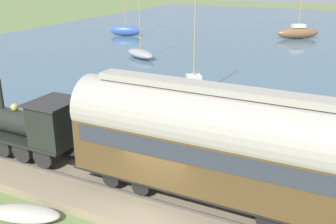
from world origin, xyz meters
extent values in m
plane|color=#607542|center=(0.00, 0.00, 0.00)|extent=(200.00, 200.00, 0.00)
cube|color=#426075|center=(44.19, 0.00, 0.00)|extent=(80.00, 80.00, 0.01)
cube|color=#84755B|center=(1.46, 0.00, 0.20)|extent=(4.87, 56.00, 0.40)
cube|color=#4C4742|center=(0.70, 0.00, 0.46)|extent=(0.07, 54.88, 0.12)
cube|color=#4C4742|center=(2.22, 0.00, 0.46)|extent=(0.07, 54.88, 0.12)
cylinder|color=black|center=(0.70, 5.75, 1.03)|extent=(0.12, 1.02, 1.02)
cylinder|color=black|center=(2.22, 5.75, 1.03)|extent=(0.12, 1.02, 1.02)
cylinder|color=black|center=(0.70, 6.99, 1.03)|extent=(0.12, 1.02, 1.02)
cylinder|color=black|center=(2.22, 6.99, 1.03)|extent=(0.12, 1.02, 1.02)
cylinder|color=black|center=(0.70, 8.23, 1.03)|extent=(0.12, 1.02, 1.02)
cylinder|color=black|center=(2.22, 8.23, 1.03)|extent=(0.12, 1.02, 1.02)
cube|color=black|center=(1.46, 6.99, 1.44)|extent=(2.02, 4.51, 0.12)
cylinder|color=black|center=(1.46, 7.89, 2.07)|extent=(1.14, 2.70, 1.14)
cylinder|color=black|center=(1.46, 8.71, 3.33)|extent=(0.21, 0.21, 1.39)
sphere|color=tan|center=(1.46, 7.89, 2.78)|extent=(0.36, 0.36, 0.36)
cube|color=black|center=(1.46, 5.53, 2.42)|extent=(1.92, 1.58, 1.84)
cube|color=#282828|center=(1.46, 5.53, 3.39)|extent=(2.12, 1.82, 0.10)
cylinder|color=black|center=(2.22, -5.40, 0.90)|extent=(0.12, 0.76, 0.76)
cylinder|color=black|center=(0.70, -4.05, 0.90)|extent=(0.12, 0.76, 0.76)
cylinder|color=black|center=(2.22, -4.05, 0.90)|extent=(0.12, 0.76, 0.76)
cylinder|color=black|center=(0.70, 0.83, 0.90)|extent=(0.12, 0.76, 0.76)
cylinder|color=black|center=(2.22, 0.83, 0.90)|extent=(0.12, 0.76, 0.76)
cylinder|color=black|center=(0.70, 2.18, 0.90)|extent=(0.12, 0.76, 0.76)
cylinder|color=black|center=(2.22, 2.18, 0.90)|extent=(0.12, 0.76, 0.76)
cube|color=black|center=(1.46, -1.61, 1.20)|extent=(2.07, 10.83, 0.16)
cube|color=#4C381E|center=(1.46, -1.61, 2.47)|extent=(2.30, 10.40, 2.37)
cube|color=#2D333D|center=(1.46, -1.61, 2.88)|extent=(2.33, 9.75, 0.66)
cylinder|color=gray|center=(1.46, -1.61, 3.65)|extent=(2.41, 10.40, 2.41)
cube|color=gray|center=(1.46, -1.61, 4.98)|extent=(0.80, 8.67, 0.24)
ellipsoid|color=#335199|center=(35.27, 23.29, 0.70)|extent=(2.43, 4.40, 1.38)
ellipsoid|color=gray|center=(23.98, 14.35, 0.46)|extent=(3.21, 4.41, 0.90)
cylinder|color=#9E8460|center=(23.98, 14.35, 4.25)|extent=(0.10, 0.10, 6.68)
ellipsoid|color=brown|center=(43.52, 1.83, 0.72)|extent=(4.28, 5.53, 1.42)
cube|color=silver|center=(43.52, 1.83, 1.65)|extent=(1.66, 1.90, 0.45)
ellipsoid|color=black|center=(14.09, 4.26, 0.65)|extent=(3.14, 3.59, 1.28)
cylinder|color=#9E8460|center=(14.09, 4.26, 4.55)|extent=(0.10, 0.10, 6.53)
cube|color=silver|center=(14.09, 4.26, 1.51)|extent=(1.32, 1.34, 0.45)
ellipsoid|color=#B7B2A3|center=(13.80, -0.80, 0.25)|extent=(2.47, 2.35, 0.48)
ellipsoid|color=beige|center=(8.41, -2.47, 0.23)|extent=(2.01, 2.48, 0.45)
ellipsoid|color=#B7B2A3|center=(10.68, 1.15, 0.18)|extent=(1.51, 2.96, 0.35)
ellipsoid|color=#B7B2A3|center=(-1.91, 4.31, 0.22)|extent=(1.88, 3.00, 0.44)
camera|label=1|loc=(-10.63, -5.99, 8.82)|focal=42.00mm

